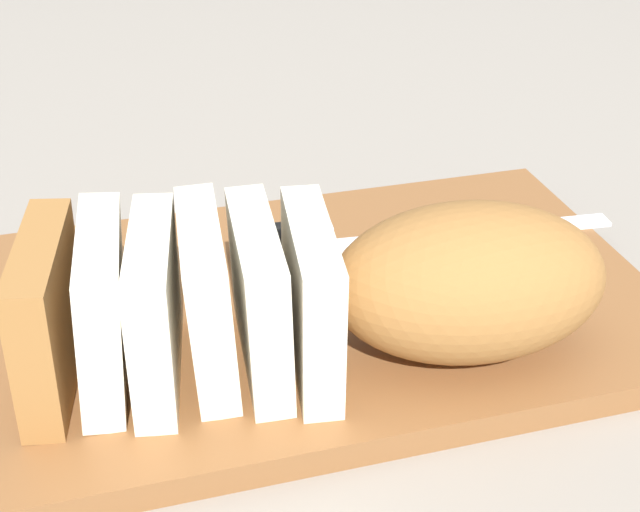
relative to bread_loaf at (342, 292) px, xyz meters
The scene contains 7 objects.
ground_plane 0.09m from the bread_loaf, 92.91° to the right, with size 3.00×3.00×0.00m, color gray.
cutting_board 0.09m from the bread_loaf, 92.91° to the right, with size 0.44×0.28×0.02m, color brown.
bread_loaf is the anchor object (origin of this frame).
bread_knife 0.13m from the bread_loaf, 98.93° to the right, with size 0.28×0.04×0.02m.
crumb_near_knife 0.14m from the bread_loaf, 88.83° to the right, with size 0.00×0.00×0.00m, color tan.
crumb_near_loaf 0.14m from the bread_loaf, 96.77° to the right, with size 0.00×0.00×0.00m, color tan.
crumb_stray_left 0.12m from the bread_loaf, 84.67° to the right, with size 0.01×0.01×0.01m, color tan.
Camera 1 is at (0.11, 0.44, 0.33)m, focal length 47.08 mm.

